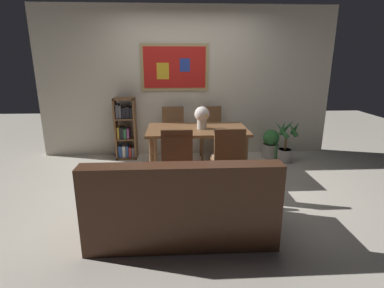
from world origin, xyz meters
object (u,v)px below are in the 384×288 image
Objects in this scene: leather_couch at (181,206)px; potted_palm at (286,144)px; dining_chair_near_right at (228,156)px; tv_remote at (235,130)px; dining_chair_far_left at (173,129)px; potted_ivy at (271,144)px; bookshelf at (126,130)px; dining_table at (197,135)px; dining_chair_near_left at (177,157)px; flower_vase at (202,116)px; dining_chair_far_right at (211,128)px.

potted_palm is (1.83, 2.10, 0.00)m from leather_couch.
dining_chair_near_right reaches higher than leather_couch.
dining_chair_near_right is 0.62m from tv_remote.
dining_chair_near_right reaches higher than potted_palm.
potted_ivy is (1.74, -0.06, -0.28)m from dining_chair_far_left.
bookshelf is 1.44× the size of potted_palm.
dining_table is 1.99× the size of potted_palm.
dining_chair_near_left reaches higher than potted_palm.
potted_palm and tv_remote have the same top height.
flower_vase reaches higher than potted_palm.
leather_couch is at bearing -69.66° from bookshelf.
dining_chair_near_right is at bearing -65.43° from dining_chair_far_left.
dining_table is 1.63× the size of dining_chair_far_right.
tv_remote is at bearing -21.20° from dining_table.
dining_chair_near_right and dining_chair_far_left have the same top height.
potted_ivy is at bearing 55.05° from dining_chair_near_right.
tv_remote is (0.53, -0.20, 0.11)m from dining_table.
dining_chair_near_left is 0.90m from leather_couch.
dining_table is at bearing -163.57° from potted_palm.
dining_chair_far_right is 5.64× the size of tv_remote.
dining_chair_near_right is at bearing 0.67° from dining_chair_near_left.
dining_chair_far_left is 1.95m from potted_palm.
leather_couch is at bearing -119.22° from tv_remote.
dining_chair_near_right and dining_chair_far_right have the same top height.
dining_chair_far_right is (0.30, 0.79, -0.09)m from dining_table.
dining_chair_far_right is 0.51× the size of leather_couch.
dining_chair_far_left is 0.84m from bookshelf.
dining_chair_near_right is at bearing -88.56° from dining_chair_far_right.
bookshelf is (-0.84, 0.08, -0.03)m from dining_chair_far_left.
potted_ivy is at bearing -3.60° from dining_chair_far_right.
dining_chair_near_right is 1.83m from potted_ivy.
bookshelf is at bearing 145.78° from flower_vase.
potted_ivy is 3.17× the size of tv_remote.
dining_chair_near_left is at bearing 92.11° from leather_couch.
dining_chair_far_left is at bearing -5.20° from bookshelf.
dining_chair_far_left is 0.51× the size of leather_couch.
dining_chair_near_right and dining_chair_near_left have the same top height.
dining_chair_near_left is 1.03m from tv_remote.
dining_table is 1.38× the size of bookshelf.
dining_chair_near_right is 0.88m from flower_vase.
dining_table is at bearing 68.09° from dining_chair_near_left.
dining_table is 0.86m from dining_chair_far_left.
dining_chair_near_right reaches higher than dining_table.
leather_couch is 1.77m from flower_vase.
flower_vase is (-0.23, -0.80, 0.37)m from dining_chair_far_right.
flower_vase is (-1.30, -0.73, 0.65)m from potted_ivy.
tv_remote is at bearing -77.02° from dining_chair_far_right.
flower_vase is (0.07, -0.01, 0.28)m from dining_table.
leather_couch is at bearing -87.89° from dining_chair_far_left.
dining_chair_far_right is at bearing 76.67° from leather_couch.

